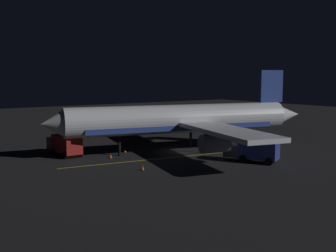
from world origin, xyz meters
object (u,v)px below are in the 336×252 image
object	(u,v)px
traffic_cone_near_right	(125,151)
traffic_cone_under_wing	(111,156)
catering_truck	(254,151)
baggage_truck	(65,145)
airliner	(185,120)
traffic_cone_near_left	(143,168)
ground_crew_worker	(75,148)

from	to	relation	value
traffic_cone_near_right	traffic_cone_under_wing	world-z (taller)	same
catering_truck	traffic_cone_under_wing	distance (m)	16.99
traffic_cone_near_right	baggage_truck	bearing A→B (deg)	69.85
airliner	catering_truck	distance (m)	10.89
traffic_cone_under_wing	traffic_cone_near_left	bearing A→B (deg)	177.94
airliner	ground_crew_worker	world-z (taller)	airliner
baggage_truck	catering_truck	bearing A→B (deg)	-135.67
catering_truck	traffic_cone_under_wing	size ratio (longest dim) A/B	11.73
traffic_cone_under_wing	airliner	bearing A→B (deg)	-97.09
ground_crew_worker	traffic_cone_near_right	bearing A→B (deg)	-112.04
traffic_cone_near_left	traffic_cone_near_right	distance (m)	10.72
ground_crew_worker	traffic_cone_under_wing	distance (m)	5.41
airliner	traffic_cone_near_left	distance (m)	12.96
baggage_truck	ground_crew_worker	xyz separation A→B (m)	(-0.24, -1.25, -0.43)
ground_crew_worker	airliner	bearing A→B (deg)	-115.14
ground_crew_worker	traffic_cone_under_wing	size ratio (longest dim) A/B	3.16
airliner	traffic_cone_near_right	distance (m)	8.75
ground_crew_worker	traffic_cone_near_left	size ratio (longest dim) A/B	3.16
airliner	traffic_cone_near_right	world-z (taller)	airliner
baggage_truck	traffic_cone_near_right	size ratio (longest dim) A/B	12.01
traffic_cone_near_left	airliner	bearing A→B (deg)	-58.50
ground_crew_worker	traffic_cone_near_left	world-z (taller)	ground_crew_worker
catering_truck	ground_crew_worker	size ratio (longest dim) A/B	3.71
ground_crew_worker	traffic_cone_near_left	xyz separation A→B (m)	(-12.48, -2.27, -0.64)
airliner	traffic_cone_under_wing	world-z (taller)	airliner
traffic_cone_near_left	traffic_cone_near_right	size ratio (longest dim) A/B	1.00
airliner	baggage_truck	size ratio (longest dim) A/B	5.49
traffic_cone_near_left	traffic_cone_under_wing	bearing A→B (deg)	-2.06
baggage_truck	catering_truck	xyz separation A→B (m)	(-16.56, -16.18, 0.01)
airliner	traffic_cone_near_right	size ratio (longest dim) A/B	65.97
baggage_truck	catering_truck	world-z (taller)	catering_truck
baggage_truck	traffic_cone_near_right	xyz separation A→B (m)	(-2.61, -7.11, -1.07)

